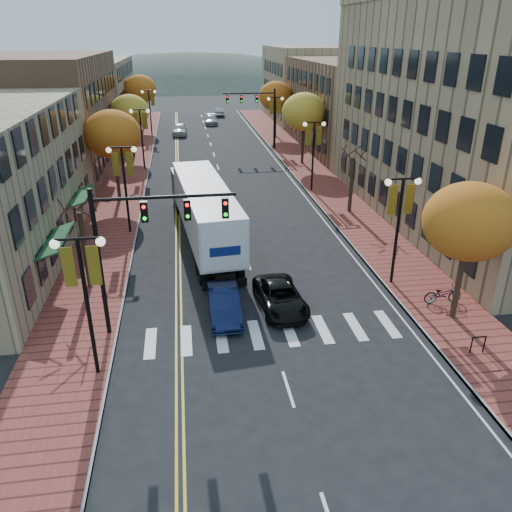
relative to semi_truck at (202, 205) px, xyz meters
name	(u,v)px	position (x,y,z in m)	size (l,w,h in m)	color
ground	(279,359)	(2.48, -14.24, -2.39)	(200.00, 200.00, 0.00)	black
sidewalk_left	(129,173)	(-6.52, 18.26, -2.32)	(4.00, 85.00, 0.15)	brown
sidewalk_right	(305,167)	(11.48, 18.26, -2.32)	(4.00, 85.00, 0.15)	brown
building_left_mid	(43,114)	(-14.52, 21.76, 3.11)	(12.00, 24.00, 11.00)	brown
building_left_far	(86,94)	(-14.52, 46.76, 2.36)	(12.00, 26.00, 9.50)	#9E8966
building_right_near	(495,115)	(20.98, 1.76, 5.11)	(15.00, 28.00, 15.00)	#997F5B
building_right_mid	(366,105)	(20.98, 27.76, 2.61)	(15.00, 24.00, 10.00)	brown
building_right_far	(318,84)	(20.98, 49.76, 3.11)	(15.00, 20.00, 11.00)	#9E8966
tree_left_a	(85,250)	(-6.52, -6.24, -0.14)	(0.28, 0.28, 4.20)	#382619
tree_left_b	(112,134)	(-6.52, 9.76, 3.05)	(4.48, 4.48, 7.21)	#382619
tree_left_c	(130,111)	(-6.52, 25.76, 2.66)	(4.16, 4.16, 6.69)	#382619
tree_left_d	(140,89)	(-6.52, 43.76, 3.21)	(4.61, 4.61, 7.42)	#382619
tree_right_a	(470,222)	(11.48, -12.24, 2.66)	(4.16, 4.16, 6.69)	#382619
tree_right_b	(351,185)	(11.48, 3.76, -0.14)	(0.28, 0.28, 4.20)	#382619
tree_right_c	(304,112)	(11.48, 19.76, 3.05)	(4.48, 4.48, 7.21)	#382619
tree_right_d	(276,96)	(11.48, 35.76, 2.90)	(4.35, 4.35, 7.00)	#382619
lamp_left_a	(84,281)	(-5.02, -14.24, 1.90)	(1.96, 0.36, 6.05)	black
lamp_left_b	(124,173)	(-5.02, 1.76, 1.90)	(1.96, 0.36, 6.05)	black
lamp_left_c	(141,127)	(-5.02, 19.76, 1.90)	(1.96, 0.36, 6.05)	black
lamp_left_d	(150,104)	(-5.02, 37.76, 1.90)	(1.96, 0.36, 6.05)	black
lamp_right_a	(400,211)	(9.98, -8.24, 1.90)	(1.96, 0.36, 6.05)	black
lamp_right_b	(314,143)	(9.98, 9.76, 1.90)	(1.96, 0.36, 6.05)	black
lamp_right_c	(275,113)	(9.98, 27.76, 1.90)	(1.96, 0.36, 6.05)	black
traffic_mast_near	(142,234)	(-3.00, -11.24, 2.53)	(6.10, 0.35, 7.00)	black
traffic_mast_far	(258,107)	(7.95, 27.76, 2.53)	(6.10, 0.34, 7.00)	black
semi_truck	(202,205)	(0.00, 0.00, 0.00)	(4.22, 16.56, 4.10)	black
navy_sedan	(224,304)	(0.49, -10.33, -1.70)	(1.46, 4.19, 1.38)	#0D1335
black_suv	(280,297)	(3.36, -9.96, -1.76)	(2.12, 4.59, 1.28)	black
car_far_white	(180,129)	(-1.32, 38.60, -1.59)	(1.89, 4.70, 1.60)	silver
car_far_silver	(211,120)	(3.58, 47.02, -1.72)	(1.89, 4.66, 1.35)	#96969D
car_far_oncoming	(219,112)	(5.50, 55.45, -1.72)	(1.42, 4.08, 1.34)	#ACADB4
bicycle	(443,294)	(11.59, -10.91, -1.73)	(0.68, 1.94, 1.02)	gray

